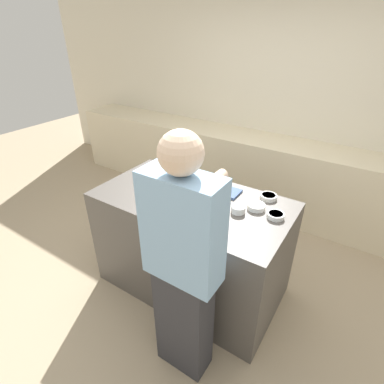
# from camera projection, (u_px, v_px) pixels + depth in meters

# --- Properties ---
(ground_plane) EXTENTS (12.00, 12.00, 0.00)m
(ground_plane) POSITION_uv_depth(u_px,v_px,m) (192.00, 283.00, 2.90)
(ground_plane) COLOR tan
(wall_back) EXTENTS (8.00, 0.05, 2.60)m
(wall_back) POSITION_uv_depth(u_px,v_px,m) (280.00, 105.00, 3.75)
(wall_back) COLOR beige
(wall_back) RESTS_ON ground_plane
(back_cabinet_block) EXTENTS (6.00, 0.60, 0.94)m
(back_cabinet_block) POSITION_uv_depth(u_px,v_px,m) (263.00, 174.00, 3.92)
(back_cabinet_block) COLOR beige
(back_cabinet_block) RESTS_ON ground_plane
(kitchen_island) EXTENTS (1.60, 0.86, 0.96)m
(kitchen_island) POSITION_uv_depth(u_px,v_px,m) (192.00, 244.00, 2.66)
(kitchen_island) COLOR #514C47
(kitchen_island) RESTS_ON ground_plane
(baking_tray) EXTENTS (0.40, 0.33, 0.01)m
(baking_tray) POSITION_uv_depth(u_px,v_px,m) (189.00, 201.00, 2.39)
(baking_tray) COLOR silver
(baking_tray) RESTS_ON kitchen_island
(gingerbread_house) EXTENTS (0.20, 0.19, 0.28)m
(gingerbread_house) POSITION_uv_depth(u_px,v_px,m) (189.00, 188.00, 2.33)
(gingerbread_house) COLOR #5B2D14
(gingerbread_house) RESTS_ON baking_tray
(decorative_tree) EXTENTS (0.11, 0.11, 0.39)m
(decorative_tree) POSITION_uv_depth(u_px,v_px,m) (174.00, 158.00, 2.66)
(decorative_tree) COLOR #33843D
(decorative_tree) RESTS_ON kitchen_island
(candy_bowl_beside_tree) EXTENTS (0.11, 0.11, 0.05)m
(candy_bowl_beside_tree) POSITION_uv_depth(u_px,v_px,m) (238.00, 209.00, 2.24)
(candy_bowl_beside_tree) COLOR white
(candy_bowl_beside_tree) RESTS_ON kitchen_island
(candy_bowl_far_left) EXTENTS (0.13, 0.13, 0.05)m
(candy_bowl_far_left) POSITION_uv_depth(u_px,v_px,m) (142.00, 177.00, 2.69)
(candy_bowl_far_left) COLOR silver
(candy_bowl_far_left) RESTS_ON kitchen_island
(candy_bowl_center_rear) EXTENTS (0.13, 0.13, 0.04)m
(candy_bowl_center_rear) POSITION_uv_depth(u_px,v_px,m) (269.00, 196.00, 2.42)
(candy_bowl_center_rear) COLOR silver
(candy_bowl_center_rear) RESTS_ON kitchen_island
(candy_bowl_far_right) EXTENTS (0.10, 0.10, 0.04)m
(candy_bowl_far_right) POSITION_uv_depth(u_px,v_px,m) (171.00, 167.00, 2.89)
(candy_bowl_far_right) COLOR silver
(candy_bowl_far_right) RESTS_ON kitchen_island
(candy_bowl_behind_tray) EXTENTS (0.14, 0.14, 0.04)m
(candy_bowl_behind_tray) POSITION_uv_depth(u_px,v_px,m) (256.00, 206.00, 2.28)
(candy_bowl_behind_tray) COLOR white
(candy_bowl_behind_tray) RESTS_ON kitchen_island
(candy_bowl_front_corner) EXTENTS (0.13, 0.13, 0.04)m
(candy_bowl_front_corner) POSITION_uv_depth(u_px,v_px,m) (276.00, 215.00, 2.18)
(candy_bowl_front_corner) COLOR white
(candy_bowl_front_corner) RESTS_ON kitchen_island
(cookbook) EXTENTS (0.17, 0.17, 0.02)m
(cookbook) POSITION_uv_depth(u_px,v_px,m) (229.00, 192.00, 2.50)
(cookbook) COLOR #3F598C
(cookbook) RESTS_ON kitchen_island
(person) EXTENTS (0.47, 0.58, 1.77)m
(person) POSITION_uv_depth(u_px,v_px,m) (183.00, 267.00, 1.80)
(person) COLOR #333338
(person) RESTS_ON ground_plane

